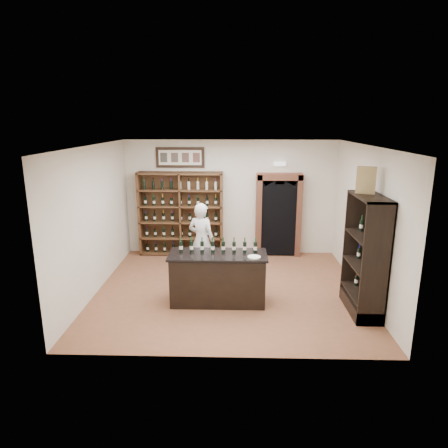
% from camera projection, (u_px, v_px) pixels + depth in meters
% --- Properties ---
extents(floor, '(5.50, 5.50, 0.00)m').
position_uv_depth(floor, '(229.00, 289.00, 8.45)').
color(floor, brown).
rests_on(floor, ground).
extents(ceiling, '(5.50, 5.50, 0.00)m').
position_uv_depth(ceiling, '(229.00, 146.00, 7.70)').
color(ceiling, white).
rests_on(ceiling, wall_back).
extents(wall_back, '(5.50, 0.04, 3.00)m').
position_uv_depth(wall_back, '(231.00, 198.00, 10.49)').
color(wall_back, silver).
rests_on(wall_back, ground).
extents(wall_left, '(0.04, 5.00, 3.00)m').
position_uv_depth(wall_left, '(95.00, 220.00, 8.15)').
color(wall_left, silver).
rests_on(wall_left, ground).
extents(wall_right, '(0.04, 5.00, 3.00)m').
position_uv_depth(wall_right, '(366.00, 222.00, 8.00)').
color(wall_right, silver).
rests_on(wall_right, ground).
extents(wine_shelf, '(2.20, 0.38, 2.20)m').
position_uv_depth(wine_shelf, '(181.00, 214.00, 10.47)').
color(wine_shelf, brown).
rests_on(wine_shelf, ground).
extents(framed_picture, '(1.25, 0.04, 0.52)m').
position_uv_depth(framed_picture, '(180.00, 157.00, 10.24)').
color(framed_picture, black).
rests_on(framed_picture, wall_back).
extents(arched_doorway, '(1.17, 0.35, 2.17)m').
position_uv_depth(arched_doorway, '(278.00, 213.00, 10.38)').
color(arched_doorway, black).
rests_on(arched_doorway, ground).
extents(emergency_light, '(0.30, 0.10, 0.10)m').
position_uv_depth(emergency_light, '(280.00, 164.00, 10.15)').
color(emergency_light, white).
rests_on(emergency_light, wall_back).
extents(tasting_counter, '(1.88, 0.78, 1.00)m').
position_uv_depth(tasting_counter, '(218.00, 278.00, 7.75)').
color(tasting_counter, black).
rests_on(tasting_counter, ground).
extents(counter_bottle_0, '(0.07, 0.07, 0.30)m').
position_uv_depth(counter_bottle_0, '(181.00, 247.00, 7.71)').
color(counter_bottle_0, black).
rests_on(counter_bottle_0, tasting_counter).
extents(counter_bottle_1, '(0.07, 0.07, 0.30)m').
position_uv_depth(counter_bottle_1, '(191.00, 247.00, 7.71)').
color(counter_bottle_1, black).
rests_on(counter_bottle_1, tasting_counter).
extents(counter_bottle_2, '(0.07, 0.07, 0.30)m').
position_uv_depth(counter_bottle_2, '(202.00, 247.00, 7.70)').
color(counter_bottle_2, black).
rests_on(counter_bottle_2, tasting_counter).
extents(counter_bottle_3, '(0.07, 0.07, 0.30)m').
position_uv_depth(counter_bottle_3, '(213.00, 247.00, 7.69)').
color(counter_bottle_3, black).
rests_on(counter_bottle_3, tasting_counter).
extents(counter_bottle_4, '(0.07, 0.07, 0.30)m').
position_uv_depth(counter_bottle_4, '(223.00, 247.00, 7.69)').
color(counter_bottle_4, black).
rests_on(counter_bottle_4, tasting_counter).
extents(counter_bottle_5, '(0.07, 0.07, 0.30)m').
position_uv_depth(counter_bottle_5, '(234.00, 247.00, 7.68)').
color(counter_bottle_5, black).
rests_on(counter_bottle_5, tasting_counter).
extents(counter_bottle_6, '(0.07, 0.07, 0.30)m').
position_uv_depth(counter_bottle_6, '(245.00, 247.00, 7.68)').
color(counter_bottle_6, black).
rests_on(counter_bottle_6, tasting_counter).
extents(counter_bottle_7, '(0.07, 0.07, 0.30)m').
position_uv_depth(counter_bottle_7, '(255.00, 247.00, 7.67)').
color(counter_bottle_7, black).
rests_on(counter_bottle_7, tasting_counter).
extents(side_cabinet, '(0.48, 1.20, 2.20)m').
position_uv_depth(side_cabinet, '(365.00, 273.00, 7.32)').
color(side_cabinet, black).
rests_on(side_cabinet, ground).
extents(shopkeeper, '(0.73, 0.62, 1.71)m').
position_uv_depth(shopkeeper, '(202.00, 240.00, 8.99)').
color(shopkeeper, silver).
rests_on(shopkeeper, ground).
extents(plate, '(0.24, 0.24, 0.02)m').
position_uv_depth(plate, '(254.00, 257.00, 7.42)').
color(plate, white).
rests_on(plate, tasting_counter).
extents(wine_crate, '(0.37, 0.24, 0.48)m').
position_uv_depth(wine_crate, '(366.00, 180.00, 7.11)').
color(wine_crate, tan).
rests_on(wine_crate, side_cabinet).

